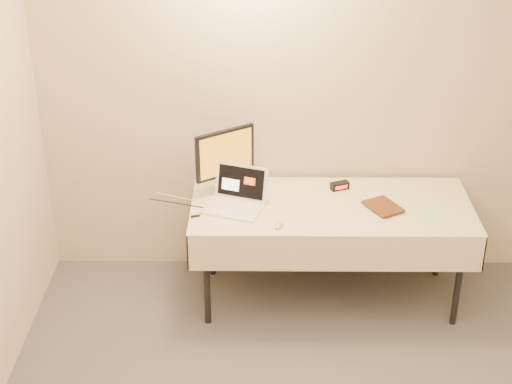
{
  "coord_description": "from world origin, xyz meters",
  "views": [
    {
      "loc": [
        -0.47,
        -2.51,
        3.21
      ],
      "look_at": [
        -0.5,
        1.99,
        0.86
      ],
      "focal_mm": 55.0,
      "sensor_mm": 36.0,
      "label": 1
    }
  ],
  "objects_px": {
    "table": "(331,213)",
    "laptop": "(236,198)",
    "monitor": "(225,156)",
    "book": "(373,195)"
  },
  "relations": [
    {
      "from": "table",
      "to": "monitor",
      "type": "distance_m",
      "value": 0.8
    },
    {
      "from": "table",
      "to": "laptop",
      "type": "bearing_deg",
      "value": -178.2
    },
    {
      "from": "laptop",
      "to": "monitor",
      "type": "relative_size",
      "value": 0.98
    },
    {
      "from": "table",
      "to": "monitor",
      "type": "bearing_deg",
      "value": 165.37
    },
    {
      "from": "laptop",
      "to": "table",
      "type": "bearing_deg",
      "value": 21.5
    },
    {
      "from": "monitor",
      "to": "book",
      "type": "relative_size",
      "value": 1.86
    },
    {
      "from": "table",
      "to": "monitor",
      "type": "height_order",
      "value": "monitor"
    },
    {
      "from": "laptop",
      "to": "monitor",
      "type": "bearing_deg",
      "value": 130.93
    },
    {
      "from": "laptop",
      "to": "book",
      "type": "distance_m",
      "value": 0.89
    },
    {
      "from": "table",
      "to": "monitor",
      "type": "relative_size",
      "value": 4.09
    }
  ]
}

